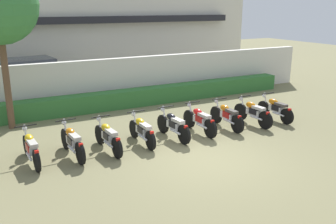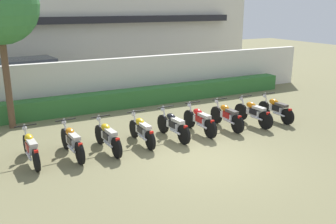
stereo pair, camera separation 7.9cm
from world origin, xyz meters
name	(u,v)px [view 2 (the right image)]	position (x,y,z in m)	size (l,w,h in m)	color
ground	(206,160)	(0.00, 0.00, 0.00)	(60.00, 60.00, 0.00)	olive
building	(70,21)	(0.00, 15.00, 3.27)	(21.50, 6.50, 6.53)	beige
compound_wall	(118,81)	(0.00, 7.00, 1.00)	(20.43, 0.30, 2.00)	silver
hedge_row	(124,99)	(0.00, 6.30, 0.36)	(16.34, 0.70, 0.72)	#337033
parked_car	(28,80)	(-3.39, 9.50, 0.94)	(4.67, 2.47, 1.89)	black
motorcycle_in_row_0	(31,147)	(-4.35, 2.05, 0.45)	(0.60, 1.88, 0.95)	black
motorcycle_in_row_1	(72,141)	(-3.24, 1.99, 0.46)	(0.60, 1.96, 0.97)	black
motorcycle_in_row_2	(108,136)	(-2.20, 1.91, 0.45)	(0.60, 1.91, 0.96)	black
motorcycle_in_row_3	(142,130)	(-1.07, 2.00, 0.44)	(0.60, 1.81, 0.95)	black
motorcycle_in_row_4	(173,125)	(0.02, 1.95, 0.45)	(0.60, 1.89, 0.97)	black
motorcycle_in_row_5	(200,120)	(1.07, 2.02, 0.46)	(0.60, 1.89, 0.98)	black
motorcycle_in_row_6	(227,116)	(2.18, 2.00, 0.46)	(0.60, 1.88, 0.97)	black
motorcycle_in_row_7	(253,112)	(3.27, 1.88, 0.46)	(0.60, 1.90, 0.98)	black
motorcycle_in_row_8	(276,109)	(4.38, 1.92, 0.45)	(0.60, 1.82, 0.95)	black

